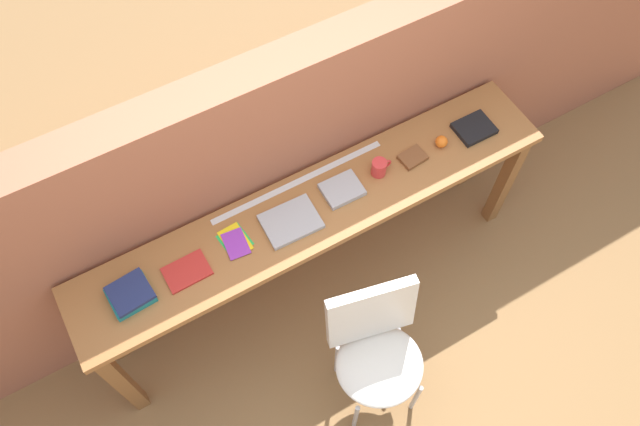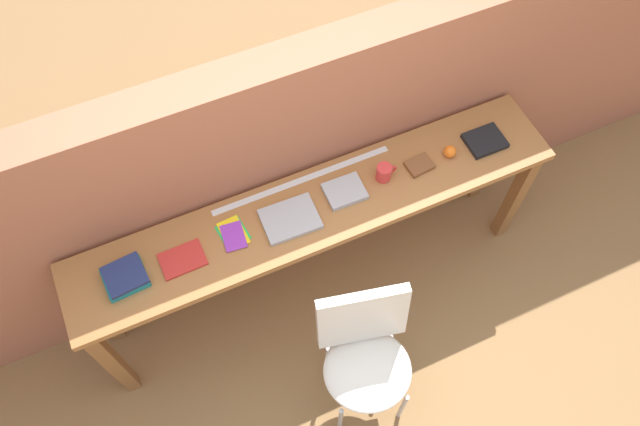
{
  "view_description": "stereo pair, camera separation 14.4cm",
  "coord_description": "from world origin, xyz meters",
  "px_view_note": "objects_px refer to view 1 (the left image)",
  "views": [
    {
      "loc": [
        -0.74,
        -1.04,
        3.5
      ],
      "look_at": [
        0.0,
        0.25,
        0.9
      ],
      "focal_mm": 35.0,
      "sensor_mm": 36.0,
      "label": 1
    },
    {
      "loc": [
        -0.61,
        -1.11,
        3.5
      ],
      "look_at": [
        0.0,
        0.25,
        0.9
      ],
      "focal_mm": 35.0,
      "sensor_mm": 36.0,
      "label": 2
    }
  ],
  "objects_px": {
    "book_stack_leftmost": "(130,294)",
    "magazine_cycling": "(187,271)",
    "mug": "(379,167)",
    "sports_ball_small": "(441,142)",
    "leather_journal_brown": "(413,157)",
    "pamphlet_pile_colourful": "(235,241)",
    "book_repair_rightmost": "(474,128)",
    "book_open_centre": "(291,221)",
    "chair_white_moulded": "(376,348)"
  },
  "relations": [
    {
      "from": "book_stack_leftmost",
      "to": "pamphlet_pile_colourful",
      "type": "xyz_separation_m",
      "value": [
        0.53,
        0.02,
        -0.02
      ]
    },
    {
      "from": "leather_journal_brown",
      "to": "sports_ball_small",
      "type": "xyz_separation_m",
      "value": [
        0.17,
        -0.0,
        0.02
      ]
    },
    {
      "from": "pamphlet_pile_colourful",
      "to": "leather_journal_brown",
      "type": "distance_m",
      "value": 0.99
    },
    {
      "from": "chair_white_moulded",
      "to": "book_stack_leftmost",
      "type": "height_order",
      "value": "book_stack_leftmost"
    },
    {
      "from": "book_stack_leftmost",
      "to": "mug",
      "type": "distance_m",
      "value": 1.32
    },
    {
      "from": "chair_white_moulded",
      "to": "magazine_cycling",
      "type": "distance_m",
      "value": 0.99
    },
    {
      "from": "magazine_cycling",
      "to": "mug",
      "type": "distance_m",
      "value": 1.06
    },
    {
      "from": "magazine_cycling",
      "to": "book_repair_rightmost",
      "type": "bearing_deg",
      "value": -0.94
    },
    {
      "from": "magazine_cycling",
      "to": "sports_ball_small",
      "type": "bearing_deg",
      "value": -0.72
    },
    {
      "from": "chair_white_moulded",
      "to": "book_open_centre",
      "type": "distance_m",
      "value": 0.75
    },
    {
      "from": "chair_white_moulded",
      "to": "book_repair_rightmost",
      "type": "distance_m",
      "value": 1.24
    },
    {
      "from": "chair_white_moulded",
      "to": "book_stack_leftmost",
      "type": "distance_m",
      "value": 1.19
    },
    {
      "from": "chair_white_moulded",
      "to": "book_open_centre",
      "type": "xyz_separation_m",
      "value": [
        -0.11,
        0.64,
        0.37
      ]
    },
    {
      "from": "leather_journal_brown",
      "to": "book_repair_rightmost",
      "type": "xyz_separation_m",
      "value": [
        0.38,
        -0.01,
        0.0
      ]
    },
    {
      "from": "book_repair_rightmost",
      "to": "pamphlet_pile_colourful",
      "type": "bearing_deg",
      "value": 179.37
    },
    {
      "from": "book_open_centre",
      "to": "pamphlet_pile_colourful",
      "type": "bearing_deg",
      "value": 173.73
    },
    {
      "from": "mug",
      "to": "pamphlet_pile_colourful",
      "type": "bearing_deg",
      "value": 179.69
    },
    {
      "from": "book_stack_leftmost",
      "to": "sports_ball_small",
      "type": "height_order",
      "value": "sports_ball_small"
    },
    {
      "from": "book_stack_leftmost",
      "to": "leather_journal_brown",
      "type": "distance_m",
      "value": 1.52
    },
    {
      "from": "book_stack_leftmost",
      "to": "chair_white_moulded",
      "type": "bearing_deg",
      "value": -35.98
    },
    {
      "from": "book_open_centre",
      "to": "mug",
      "type": "bearing_deg",
      "value": 5.72
    },
    {
      "from": "book_open_centre",
      "to": "book_repair_rightmost",
      "type": "relative_size",
      "value": 1.37
    },
    {
      "from": "chair_white_moulded",
      "to": "mug",
      "type": "bearing_deg",
      "value": 58.8
    },
    {
      "from": "magazine_cycling",
      "to": "book_repair_rightmost",
      "type": "height_order",
      "value": "book_repair_rightmost"
    },
    {
      "from": "book_stack_leftmost",
      "to": "leather_journal_brown",
      "type": "bearing_deg",
      "value": 0.02
    },
    {
      "from": "chair_white_moulded",
      "to": "pamphlet_pile_colourful",
      "type": "bearing_deg",
      "value": 119.6
    },
    {
      "from": "chair_white_moulded",
      "to": "mug",
      "type": "relative_size",
      "value": 8.1
    },
    {
      "from": "book_stack_leftmost",
      "to": "pamphlet_pile_colourful",
      "type": "distance_m",
      "value": 0.53
    },
    {
      "from": "magazine_cycling",
      "to": "mug",
      "type": "xyz_separation_m",
      "value": [
        1.06,
        0.03,
        0.04
      ]
    },
    {
      "from": "pamphlet_pile_colourful",
      "to": "leather_journal_brown",
      "type": "xyz_separation_m",
      "value": [
        0.99,
        -0.02,
        0.01
      ]
    },
    {
      "from": "mug",
      "to": "sports_ball_small",
      "type": "bearing_deg",
      "value": -2.48
    },
    {
      "from": "leather_journal_brown",
      "to": "pamphlet_pile_colourful",
      "type": "bearing_deg",
      "value": 173.75
    },
    {
      "from": "book_stack_leftmost",
      "to": "book_open_centre",
      "type": "xyz_separation_m",
      "value": [
        0.8,
        -0.02,
        -0.02
      ]
    },
    {
      "from": "magazine_cycling",
      "to": "book_open_centre",
      "type": "height_order",
      "value": "book_open_centre"
    },
    {
      "from": "book_open_centre",
      "to": "magazine_cycling",
      "type": "bearing_deg",
      "value": -179.09
    },
    {
      "from": "chair_white_moulded",
      "to": "pamphlet_pile_colourful",
      "type": "distance_m",
      "value": 0.86
    },
    {
      "from": "magazine_cycling",
      "to": "book_stack_leftmost",
      "type": "bearing_deg",
      "value": 176.45
    },
    {
      "from": "book_open_centre",
      "to": "sports_ball_small",
      "type": "relative_size",
      "value": 4.22
    },
    {
      "from": "mug",
      "to": "chair_white_moulded",
      "type": "bearing_deg",
      "value": -121.2
    },
    {
      "from": "leather_journal_brown",
      "to": "mug",
      "type": "bearing_deg",
      "value": 170.5
    },
    {
      "from": "pamphlet_pile_colourful",
      "to": "book_repair_rightmost",
      "type": "bearing_deg",
      "value": -1.04
    },
    {
      "from": "chair_white_moulded",
      "to": "book_stack_leftmost",
      "type": "bearing_deg",
      "value": 144.02
    },
    {
      "from": "pamphlet_pile_colourful",
      "to": "mug",
      "type": "bearing_deg",
      "value": -0.31
    },
    {
      "from": "book_stack_leftmost",
      "to": "book_repair_rightmost",
      "type": "relative_size",
      "value": 1.02
    },
    {
      "from": "book_open_centre",
      "to": "mug",
      "type": "xyz_separation_m",
      "value": [
        0.52,
        0.04,
        0.03
      ]
    },
    {
      "from": "book_stack_leftmost",
      "to": "magazine_cycling",
      "type": "relative_size",
      "value": 0.98
    },
    {
      "from": "book_open_centre",
      "to": "book_repair_rightmost",
      "type": "distance_m",
      "value": 1.1
    },
    {
      "from": "book_stack_leftmost",
      "to": "magazine_cycling",
      "type": "bearing_deg",
      "value": -2.41
    },
    {
      "from": "book_stack_leftmost",
      "to": "book_repair_rightmost",
      "type": "height_order",
      "value": "book_stack_leftmost"
    },
    {
      "from": "sports_ball_small",
      "to": "book_stack_leftmost",
      "type": "bearing_deg",
      "value": 179.98
    }
  ]
}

